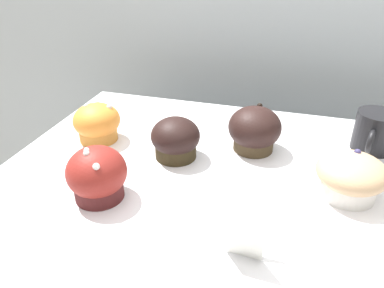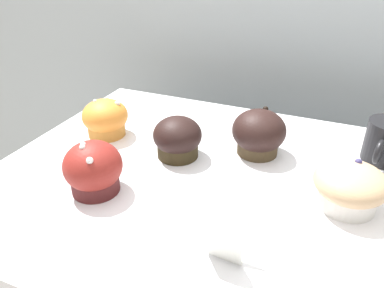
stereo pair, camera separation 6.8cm
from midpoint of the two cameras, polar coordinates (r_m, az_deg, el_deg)
The scene contains 8 objects.
wall_back at distance 1.20m, azimuth 13.47°, elevation 10.74°, with size 3.20×0.10×1.80m, color #A8B2B7.
muffin_front_center at distance 0.72m, azimuth -5.26°, elevation 0.67°, with size 0.09×0.09×0.08m.
muffin_back_left at distance 0.65m, azimuth 20.31°, elevation -4.67°, with size 0.11×0.11×0.08m.
muffin_back_right at distance 0.63m, azimuth -17.32°, elevation -4.68°, with size 0.10×0.10×0.09m.
muffin_front_left at distance 0.74m, azimuth 6.92°, elevation 2.06°, with size 0.10×0.10×0.09m.
muffin_front_right at distance 0.81m, azimuth -16.64°, elevation 3.01°, with size 0.10×0.10×0.08m.
coffee_cup at distance 0.81m, azimuth 24.00°, elevation 1.79°, with size 0.08×0.12×0.08m.
price_card at distance 0.51m, azimuth 4.21°, elevation -14.30°, with size 0.05×0.05×0.06m.
Camera 1 is at (0.01, -0.55, 1.26)m, focal length 35.00 mm.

